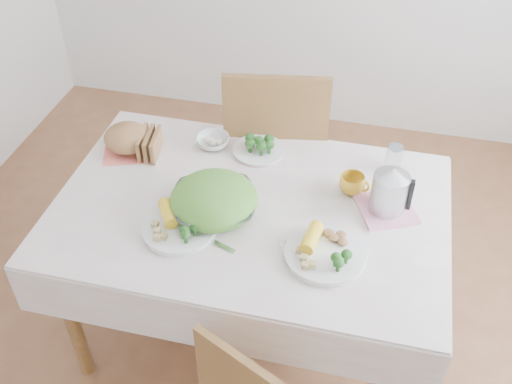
% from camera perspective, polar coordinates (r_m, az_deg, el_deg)
% --- Properties ---
extents(floor, '(3.60, 3.60, 0.00)m').
position_cam_1_polar(floor, '(2.87, -0.49, -12.68)').
color(floor, brown).
rests_on(floor, ground).
extents(dining_table, '(1.40, 0.90, 0.75)m').
position_cam_1_polar(dining_table, '(2.58, -0.54, -7.72)').
color(dining_table, brown).
rests_on(dining_table, floor).
extents(tablecloth, '(1.50, 1.00, 0.01)m').
position_cam_1_polar(tablecloth, '(2.30, -0.60, -1.44)').
color(tablecloth, silver).
rests_on(tablecloth, dining_table).
extents(chair_far, '(0.55, 0.55, 1.06)m').
position_cam_1_polar(chair_far, '(3.01, 1.92, 3.10)').
color(chair_far, brown).
rests_on(chair_far, floor).
extents(salad_bowl, '(0.39, 0.39, 0.08)m').
position_cam_1_polar(salad_bowl, '(2.25, -3.99, -1.24)').
color(salad_bowl, white).
rests_on(salad_bowl, tablecloth).
extents(dinner_plate_left, '(0.32, 0.32, 0.02)m').
position_cam_1_polar(dinner_plate_left, '(2.21, -7.32, -3.46)').
color(dinner_plate_left, white).
rests_on(dinner_plate_left, tablecloth).
extents(dinner_plate_right, '(0.39, 0.39, 0.02)m').
position_cam_1_polar(dinner_plate_right, '(2.12, 6.56, -5.94)').
color(dinner_plate_right, white).
rests_on(dinner_plate_right, tablecloth).
extents(broccoli_plate, '(0.25, 0.25, 0.02)m').
position_cam_1_polar(broccoli_plate, '(2.56, 0.26, 3.98)').
color(broccoli_plate, beige).
rests_on(broccoli_plate, tablecloth).
extents(napkin, '(0.27, 0.27, 0.00)m').
position_cam_1_polar(napkin, '(2.63, -11.97, 3.98)').
color(napkin, '#FA7360').
rests_on(napkin, tablecloth).
extents(bread_loaf, '(0.24, 0.23, 0.12)m').
position_cam_1_polar(bread_loaf, '(2.60, -12.14, 4.96)').
color(bread_loaf, brown).
rests_on(bread_loaf, napkin).
extents(fruit_bowl, '(0.15, 0.15, 0.05)m').
position_cam_1_polar(fruit_bowl, '(2.59, -4.11, 4.82)').
color(fruit_bowl, white).
rests_on(fruit_bowl, tablecloth).
extents(yellow_mug, '(0.12, 0.12, 0.08)m').
position_cam_1_polar(yellow_mug, '(2.37, 9.14, 0.75)').
color(yellow_mug, gold).
rests_on(yellow_mug, tablecloth).
extents(glass_tumbler, '(0.07, 0.07, 0.12)m').
position_cam_1_polar(glass_tumbler, '(2.48, 12.97, 3.07)').
color(glass_tumbler, white).
rests_on(glass_tumbler, tablecloth).
extents(pink_tray, '(0.26, 0.26, 0.02)m').
position_cam_1_polar(pink_tray, '(2.33, 12.28, -1.63)').
color(pink_tray, pink).
rests_on(pink_tray, tablecloth).
extents(electric_kettle, '(0.15, 0.15, 0.19)m').
position_cam_1_polar(electric_kettle, '(2.25, 12.68, 0.49)').
color(electric_kettle, '#B2B5BA').
rests_on(electric_kettle, pink_tray).
extents(fork_left, '(0.05, 0.18, 0.00)m').
position_cam_1_polar(fork_left, '(2.22, -5.82, -3.45)').
color(fork_left, silver).
rests_on(fork_left, tablecloth).
extents(fork_right, '(0.15, 0.15, 0.00)m').
position_cam_1_polar(fork_right, '(2.19, 4.42, -4.20)').
color(fork_right, silver).
rests_on(fork_right, tablecloth).
extents(knife, '(0.17, 0.08, 0.00)m').
position_cam_1_polar(knife, '(2.16, -3.95, -4.82)').
color(knife, silver).
rests_on(knife, tablecloth).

